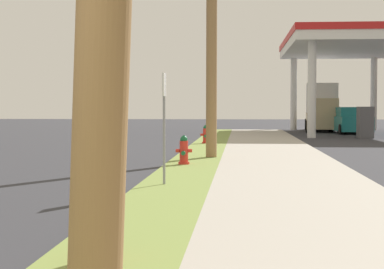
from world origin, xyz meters
name	(u,v)px	position (x,y,z in m)	size (l,w,h in m)	color
fire_hydrant_nearest	(95,228)	(0.57, 3.87, 0.45)	(0.42, 0.38, 0.74)	red
fire_hydrant_second	(184,152)	(0.50, 14.40, 0.45)	(0.42, 0.38, 0.74)	red
fire_hydrant_third	(206,135)	(0.54, 23.98, 0.45)	(0.42, 0.37, 0.74)	red
utility_pole_midground	(212,9)	(1.10, 16.94, 4.46)	(0.33, 1.40, 8.51)	#937047
street_sign_post	(164,105)	(0.50, 10.10, 1.63)	(0.05, 0.36, 2.12)	gray
car_teal_by_near_pump	(351,121)	(8.50, 37.06, 0.72)	(2.05, 4.55, 1.57)	#197075
truck_tan_at_forecourt	(322,108)	(7.25, 40.87, 1.49)	(2.64, 6.55, 3.11)	tan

